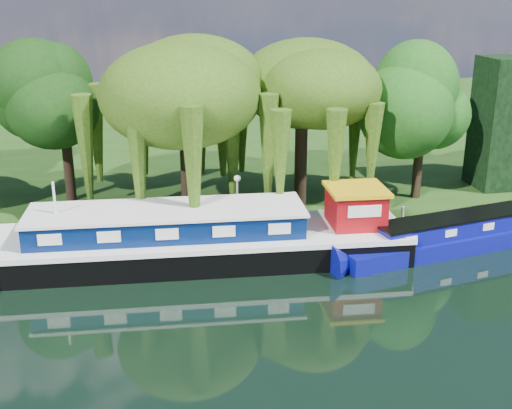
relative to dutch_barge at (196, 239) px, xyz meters
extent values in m
plane|color=black|center=(2.07, -6.73, -1.07)|extent=(120.00, 120.00, 0.00)
cube|color=#1D380F|center=(2.07, 27.27, -0.85)|extent=(120.00, 52.00, 0.45)
cube|color=black|center=(-0.18, 0.01, -0.56)|extent=(20.60, 5.43, 1.36)
cube|color=silver|center=(-0.18, 0.01, 0.23)|extent=(20.71, 5.53, 0.25)
cube|color=#051744|center=(-1.31, 0.06, 0.91)|extent=(12.79, 3.82, 1.08)
cube|color=silver|center=(-1.31, 0.06, 1.51)|extent=(13.03, 4.06, 0.14)
cube|color=maroon|center=(7.76, -0.34, 1.22)|extent=(2.60, 2.60, 1.70)
cube|color=gold|center=(7.76, -0.34, 2.16)|extent=(2.90, 2.90, 0.18)
cylinder|color=silver|center=(-6.30, 0.28, 1.73)|extent=(0.11, 0.11, 2.72)
cube|color=#080C73|center=(12.96, -0.87, -0.72)|extent=(13.09, 4.86, 0.97)
cube|color=#080C73|center=(12.96, -0.87, 0.17)|extent=(9.19, 3.51, 0.81)
cube|color=black|center=(12.96, -0.87, 0.63)|extent=(9.32, 3.64, 0.11)
cube|color=silver|center=(9.82, -2.41, 0.21)|extent=(0.64, 0.19, 0.34)
cube|color=silver|center=(12.03, -1.93, 0.21)|extent=(0.64, 0.19, 0.34)
cube|color=silver|center=(14.24, -1.44, 0.21)|extent=(0.64, 0.19, 0.34)
cylinder|color=black|center=(0.06, 5.68, 2.10)|extent=(0.71, 0.71, 5.44)
ellipsoid|color=#28480F|center=(0.06, 5.68, 6.03)|extent=(7.60, 7.60, 4.91)
cylinder|color=black|center=(6.49, 5.74, 1.90)|extent=(0.72, 0.72, 5.06)
ellipsoid|color=#28480F|center=(6.49, 5.74, 5.56)|extent=(6.91, 6.91, 4.46)
cylinder|color=black|center=(-6.59, 9.03, 2.63)|extent=(0.58, 0.58, 6.50)
ellipsoid|color=black|center=(-6.59, 9.03, 5.29)|extent=(5.20, 5.20, 5.20)
cylinder|color=black|center=(13.66, 5.94, 2.39)|extent=(0.60, 0.60, 6.02)
ellipsoid|color=#1B4812|center=(13.66, 5.94, 4.85)|extent=(4.81, 4.81, 4.81)
cylinder|color=silver|center=(2.57, 3.77, 0.48)|extent=(0.10, 0.10, 2.20)
sphere|color=white|center=(2.57, 3.77, 1.76)|extent=(0.36, 0.36, 0.36)
cylinder|color=silver|center=(-7.93, 1.67, -0.12)|extent=(0.16, 0.16, 1.00)
cylinder|color=silver|center=(-1.93, 1.67, -0.12)|extent=(0.16, 0.16, 1.00)
cylinder|color=silver|center=(5.07, 1.67, -0.12)|extent=(0.16, 0.16, 1.00)
cylinder|color=silver|center=(11.07, 1.67, -0.12)|extent=(0.16, 0.16, 1.00)
camera|label=1|loc=(-2.08, -28.33, 11.48)|focal=45.00mm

